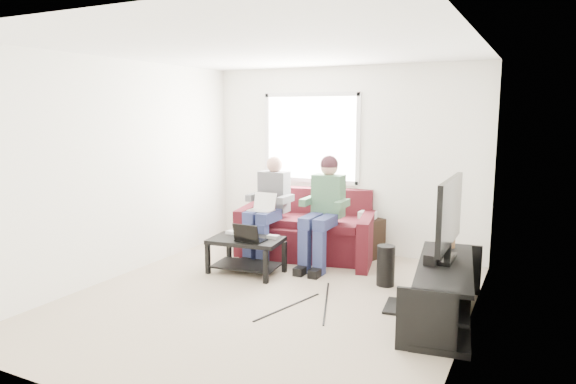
{
  "coord_description": "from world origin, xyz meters",
  "views": [
    {
      "loc": [
        2.55,
        -4.56,
        1.99
      ],
      "look_at": [
        -0.05,
        0.6,
        1.07
      ],
      "focal_mm": 32.0,
      "sensor_mm": 36.0,
      "label": 1
    }
  ],
  "objects_px": {
    "end_table": "(367,237)",
    "sofa": "(306,232)",
    "tv": "(449,215)",
    "subwoofer": "(386,266)",
    "coffee_table": "(246,248)",
    "tv_stand": "(444,294)"
  },
  "relations": [
    {
      "from": "tv_stand",
      "to": "end_table",
      "type": "xyz_separation_m",
      "value": [
        -1.32,
        1.7,
        0.04
      ]
    },
    {
      "from": "sofa",
      "to": "tv_stand",
      "type": "bearing_deg",
      "value": -33.84
    },
    {
      "from": "sofa",
      "to": "tv",
      "type": "relative_size",
      "value": 1.92
    },
    {
      "from": "coffee_table",
      "to": "tv_stand",
      "type": "xyz_separation_m",
      "value": [
        2.44,
        -0.36,
        -0.08
      ]
    },
    {
      "from": "tv",
      "to": "end_table",
      "type": "xyz_separation_m",
      "value": [
        -1.32,
        1.6,
        -0.72
      ]
    },
    {
      "from": "tv",
      "to": "coffee_table",
      "type": "bearing_deg",
      "value": 173.84
    },
    {
      "from": "tv",
      "to": "subwoofer",
      "type": "distance_m",
      "value": 1.24
    },
    {
      "from": "sofa",
      "to": "end_table",
      "type": "distance_m",
      "value": 0.84
    },
    {
      "from": "coffee_table",
      "to": "subwoofer",
      "type": "bearing_deg",
      "value": 11.08
    },
    {
      "from": "sofa",
      "to": "end_table",
      "type": "xyz_separation_m",
      "value": [
        0.79,
        0.28,
        -0.05
      ]
    },
    {
      "from": "tv_stand",
      "to": "tv",
      "type": "xyz_separation_m",
      "value": [
        -0.0,
        0.1,
        0.76
      ]
    },
    {
      "from": "coffee_table",
      "to": "tv_stand",
      "type": "height_order",
      "value": "tv_stand"
    },
    {
      "from": "sofa",
      "to": "end_table",
      "type": "bearing_deg",
      "value": 19.91
    },
    {
      "from": "coffee_table",
      "to": "subwoofer",
      "type": "height_order",
      "value": "subwoofer"
    },
    {
      "from": "sofa",
      "to": "coffee_table",
      "type": "distance_m",
      "value": 1.1
    },
    {
      "from": "sofa",
      "to": "tv_stand",
      "type": "distance_m",
      "value": 2.54
    },
    {
      "from": "sofa",
      "to": "tv_stand",
      "type": "xyz_separation_m",
      "value": [
        2.11,
        -1.41,
        -0.09
      ]
    },
    {
      "from": "coffee_table",
      "to": "subwoofer",
      "type": "relative_size",
      "value": 2.01
    },
    {
      "from": "tv",
      "to": "subwoofer",
      "type": "height_order",
      "value": "tv"
    },
    {
      "from": "end_table",
      "to": "sofa",
      "type": "bearing_deg",
      "value": -160.09
    },
    {
      "from": "tv_stand",
      "to": "tv",
      "type": "distance_m",
      "value": 0.77
    },
    {
      "from": "coffee_table",
      "to": "tv",
      "type": "relative_size",
      "value": 0.85
    }
  ]
}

